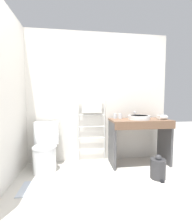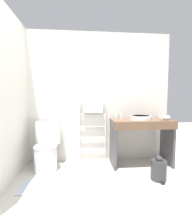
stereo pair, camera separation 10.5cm
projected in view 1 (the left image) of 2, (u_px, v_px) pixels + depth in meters
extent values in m
plane|color=beige|center=(113.00, 210.00, 1.60)|extent=(12.00, 12.00, 0.00)
cube|color=silver|center=(96.00, 98.00, 2.94)|extent=(2.82, 0.12, 2.45)
cube|color=silver|center=(4.00, 96.00, 2.02)|extent=(0.12, 2.06, 2.45)
cylinder|color=white|center=(45.00, 160.00, 2.46)|extent=(0.37, 0.37, 0.40)
cylinder|color=white|center=(44.00, 147.00, 2.44)|extent=(0.38, 0.38, 0.02)
cube|color=white|center=(47.00, 133.00, 2.67)|extent=(0.41, 0.16, 0.39)
cylinder|color=silver|center=(47.00, 121.00, 2.65)|extent=(0.05, 0.05, 0.01)
cylinder|color=silver|center=(78.00, 131.00, 2.85)|extent=(0.02, 0.02, 1.17)
cylinder|color=silver|center=(105.00, 131.00, 2.92)|extent=(0.02, 0.02, 1.17)
cylinder|color=silver|center=(92.00, 150.00, 2.91)|extent=(0.51, 0.02, 0.02)
cylinder|color=silver|center=(92.00, 138.00, 2.90)|extent=(0.51, 0.02, 0.02)
cylinder|color=silver|center=(92.00, 127.00, 2.88)|extent=(0.51, 0.02, 0.02)
cylinder|color=silver|center=(92.00, 115.00, 2.86)|extent=(0.51, 0.02, 0.02)
cylinder|color=silver|center=(92.00, 103.00, 2.84)|extent=(0.51, 0.02, 0.02)
cube|color=white|center=(92.00, 108.00, 2.82)|extent=(0.37, 0.04, 0.19)
cube|color=brown|center=(139.00, 120.00, 2.71)|extent=(1.05, 0.53, 0.03)
cube|color=brown|center=(146.00, 126.00, 2.46)|extent=(1.05, 0.02, 0.10)
cube|color=#4C4C4F|center=(112.00, 144.00, 2.68)|extent=(0.04, 0.45, 0.79)
cube|color=#4C4C4F|center=(165.00, 142.00, 2.81)|extent=(0.04, 0.45, 0.79)
cylinder|color=white|center=(139.00, 117.00, 2.70)|extent=(0.39, 0.39, 0.07)
cylinder|color=silver|center=(139.00, 116.00, 2.69)|extent=(0.32, 0.32, 0.01)
cylinder|color=silver|center=(134.00, 115.00, 2.91)|extent=(0.02, 0.02, 0.13)
cylinder|color=silver|center=(135.00, 112.00, 2.87)|extent=(0.02, 0.09, 0.02)
cylinder|color=silver|center=(115.00, 116.00, 2.83)|extent=(0.07, 0.07, 0.09)
cylinder|color=silver|center=(120.00, 116.00, 2.81)|extent=(0.06, 0.06, 0.09)
cylinder|color=white|center=(163.00, 117.00, 2.66)|extent=(0.13, 0.08, 0.08)
cone|color=silver|center=(168.00, 117.00, 2.67)|extent=(0.05, 0.07, 0.07)
cube|color=white|center=(159.00, 117.00, 2.74)|extent=(0.05, 0.08, 0.06)
cylinder|color=#333335|center=(158.00, 169.00, 2.25)|extent=(0.22, 0.22, 0.29)
sphere|color=#333335|center=(158.00, 158.00, 2.23)|extent=(0.10, 0.10, 0.10)
cube|color=black|center=(162.00, 182.00, 2.13)|extent=(0.05, 0.04, 0.02)
cube|color=#B2BCCC|center=(42.00, 188.00, 2.00)|extent=(0.56, 0.36, 0.01)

